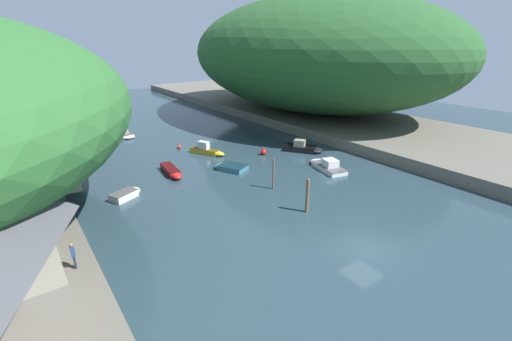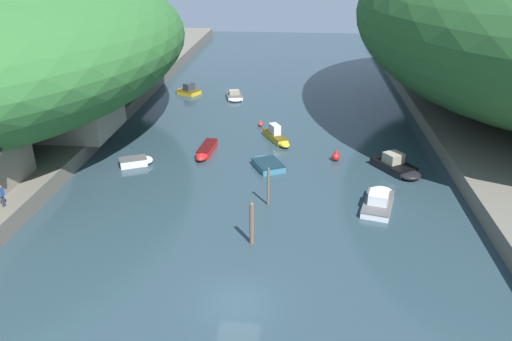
{
  "view_description": "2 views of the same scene",
  "coord_description": "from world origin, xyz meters",
  "px_view_note": "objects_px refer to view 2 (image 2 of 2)",
  "views": [
    {
      "loc": [
        -19.15,
        -12.67,
        14.21
      ],
      "look_at": [
        -1.41,
        11.7,
        2.61
      ],
      "focal_mm": 24.0,
      "sensor_mm": 36.0,
      "label": 1
    },
    {
      "loc": [
        3.06,
        -22.57,
        18.83
      ],
      "look_at": [
        0.01,
        11.86,
        2.99
      ],
      "focal_mm": 35.0,
      "sensor_mm": 36.0,
      "label": 2
    }
  ],
  "objects_px": {
    "boat_mid_channel": "(235,96)",
    "boathouse_shed": "(71,105)",
    "boat_yellow_tender": "(187,90)",
    "channel_buoy_near": "(336,156)",
    "boat_red_skiff": "(137,161)",
    "boat_far_upstream": "(277,137)",
    "boat_far_right_bank": "(206,151)",
    "person_on_quay": "(2,194)",
    "boat_navy_launch": "(266,164)",
    "boat_open_rowboat": "(379,200)",
    "boat_near_quay": "(397,167)",
    "channel_buoy_far": "(260,124)"
  },
  "relations": [
    {
      "from": "boat_far_upstream",
      "to": "person_on_quay",
      "type": "height_order",
      "value": "person_on_quay"
    },
    {
      "from": "boat_red_skiff",
      "to": "boat_open_rowboat",
      "type": "bearing_deg",
      "value": 49.27
    },
    {
      "from": "boat_far_right_bank",
      "to": "person_on_quay",
      "type": "bearing_deg",
      "value": 54.73
    },
    {
      "from": "boat_near_quay",
      "to": "boat_red_skiff",
      "type": "relative_size",
      "value": 1.62
    },
    {
      "from": "boat_navy_launch",
      "to": "boat_open_rowboat",
      "type": "height_order",
      "value": "boat_open_rowboat"
    },
    {
      "from": "boat_near_quay",
      "to": "boat_mid_channel",
      "type": "bearing_deg",
      "value": -84.25
    },
    {
      "from": "boat_navy_launch",
      "to": "boathouse_shed",
      "type": "bearing_deg",
      "value": 143.43
    },
    {
      "from": "boat_navy_launch",
      "to": "person_on_quay",
      "type": "xyz_separation_m",
      "value": [
        -18.17,
        -11.99,
        2.16
      ]
    },
    {
      "from": "boathouse_shed",
      "to": "boat_mid_channel",
      "type": "distance_m",
      "value": 22.87
    },
    {
      "from": "boat_red_skiff",
      "to": "boat_far_upstream",
      "type": "distance_m",
      "value": 14.5
    },
    {
      "from": "boat_yellow_tender",
      "to": "channel_buoy_near",
      "type": "relative_size",
      "value": 3.39
    },
    {
      "from": "boat_far_upstream",
      "to": "person_on_quay",
      "type": "bearing_deg",
      "value": 17.03
    },
    {
      "from": "boat_far_right_bank",
      "to": "person_on_quay",
      "type": "relative_size",
      "value": 2.92
    },
    {
      "from": "boat_red_skiff",
      "to": "channel_buoy_far",
      "type": "distance_m",
      "value": 15.64
    },
    {
      "from": "person_on_quay",
      "to": "boat_yellow_tender",
      "type": "bearing_deg",
      "value": -3.64
    },
    {
      "from": "boat_far_right_bank",
      "to": "boat_far_upstream",
      "type": "relative_size",
      "value": 0.99
    },
    {
      "from": "boat_red_skiff",
      "to": "channel_buoy_near",
      "type": "relative_size",
      "value": 2.85
    },
    {
      "from": "boat_mid_channel",
      "to": "boat_red_skiff",
      "type": "distance_m",
      "value": 22.95
    },
    {
      "from": "boathouse_shed",
      "to": "boat_open_rowboat",
      "type": "bearing_deg",
      "value": -19.45
    },
    {
      "from": "boat_navy_launch",
      "to": "person_on_quay",
      "type": "height_order",
      "value": "person_on_quay"
    },
    {
      "from": "boat_mid_channel",
      "to": "boat_open_rowboat",
      "type": "xyz_separation_m",
      "value": [
        15.02,
        -27.95,
        0.07
      ]
    },
    {
      "from": "boat_far_right_bank",
      "to": "boat_near_quay",
      "type": "height_order",
      "value": "boat_near_quay"
    },
    {
      "from": "boathouse_shed",
      "to": "boat_open_rowboat",
      "type": "height_order",
      "value": "boathouse_shed"
    },
    {
      "from": "boat_near_quay",
      "to": "boat_yellow_tender",
      "type": "distance_m",
      "value": 33.71
    },
    {
      "from": "boat_mid_channel",
      "to": "boathouse_shed",
      "type": "bearing_deg",
      "value": 38.44
    },
    {
      "from": "boathouse_shed",
      "to": "person_on_quay",
      "type": "distance_m",
      "value": 15.82
    },
    {
      "from": "boat_navy_launch",
      "to": "boat_red_skiff",
      "type": "distance_m",
      "value": 11.98
    },
    {
      "from": "boat_navy_launch",
      "to": "boat_red_skiff",
      "type": "relative_size",
      "value": 1.3
    },
    {
      "from": "boat_far_right_bank",
      "to": "person_on_quay",
      "type": "distance_m",
      "value": 18.85
    },
    {
      "from": "boat_far_right_bank",
      "to": "person_on_quay",
      "type": "height_order",
      "value": "person_on_quay"
    },
    {
      "from": "boat_far_right_bank",
      "to": "boat_yellow_tender",
      "type": "distance_m",
      "value": 21.89
    },
    {
      "from": "boat_near_quay",
      "to": "channel_buoy_far",
      "type": "height_order",
      "value": "boat_near_quay"
    },
    {
      "from": "boat_yellow_tender",
      "to": "person_on_quay",
      "type": "distance_m",
      "value": 35.79
    },
    {
      "from": "boat_red_skiff",
      "to": "boat_far_upstream",
      "type": "bearing_deg",
      "value": 94.24
    },
    {
      "from": "boat_open_rowboat",
      "to": "person_on_quay",
      "type": "relative_size",
      "value": 3.5
    },
    {
      "from": "boat_yellow_tender",
      "to": "boat_far_upstream",
      "type": "relative_size",
      "value": 0.79
    },
    {
      "from": "boat_mid_channel",
      "to": "channel_buoy_near",
      "type": "xyz_separation_m",
      "value": [
        12.13,
        -19.49,
        0.12
      ]
    },
    {
      "from": "person_on_quay",
      "to": "boat_near_quay",
      "type": "bearing_deg",
      "value": -62.85
    },
    {
      "from": "boat_far_upstream",
      "to": "person_on_quay",
      "type": "relative_size",
      "value": 2.96
    },
    {
      "from": "boat_yellow_tender",
      "to": "channel_buoy_far",
      "type": "distance_m",
      "value": 16.59
    },
    {
      "from": "boat_far_upstream",
      "to": "channel_buoy_far",
      "type": "xyz_separation_m",
      "value": [
        -2.08,
        4.42,
        -0.19
      ]
    },
    {
      "from": "channel_buoy_near",
      "to": "person_on_quay",
      "type": "relative_size",
      "value": 0.69
    },
    {
      "from": "boat_near_quay",
      "to": "boat_open_rowboat",
      "type": "height_order",
      "value": "boat_near_quay"
    },
    {
      "from": "channel_buoy_far",
      "to": "person_on_quay",
      "type": "height_order",
      "value": "person_on_quay"
    },
    {
      "from": "boat_open_rowboat",
      "to": "channel_buoy_near",
      "type": "xyz_separation_m",
      "value": [
        -2.89,
        8.46,
        0.05
      ]
    },
    {
      "from": "boat_mid_channel",
      "to": "channel_buoy_near",
      "type": "relative_size",
      "value": 3.54
    },
    {
      "from": "boat_mid_channel",
      "to": "channel_buoy_near",
      "type": "bearing_deg",
      "value": 108.37
    },
    {
      "from": "boat_near_quay",
      "to": "boat_red_skiff",
      "type": "xyz_separation_m",
      "value": [
        -23.76,
        -0.55,
        -0.13
      ]
    },
    {
      "from": "boat_open_rowboat",
      "to": "boat_mid_channel",
      "type": "bearing_deg",
      "value": 132.65
    },
    {
      "from": "boat_mid_channel",
      "to": "channel_buoy_far",
      "type": "relative_size",
      "value": 5.28
    }
  ]
}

